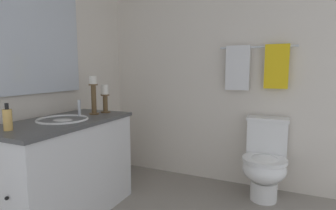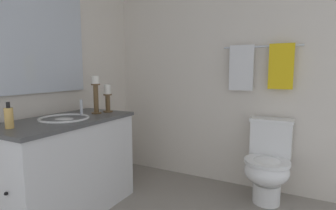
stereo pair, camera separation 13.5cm
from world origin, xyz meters
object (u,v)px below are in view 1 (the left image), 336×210
object	(u,v)px
vanity_cabinet	(65,169)
soap_bottle	(8,119)
mirror	(33,40)
towel_center	(277,67)
candle_holder_tall	(105,98)
towel_near_vanity	(237,68)
toilet	(265,161)
candle_holder_short	(94,94)
sink_basin	(63,125)
towel_bar	(258,47)

from	to	relation	value
vanity_cabinet	soap_bottle	xyz separation A→B (m)	(-0.04, -0.43, 0.48)
mirror	towel_center	size ratio (longest dim) A/B	2.36
candle_holder_tall	towel_near_vanity	bearing A→B (deg)	34.06
toilet	towel_near_vanity	world-z (taller)	towel_near_vanity
soap_bottle	towel_center	distance (m)	2.26
vanity_cabinet	mirror	bearing A→B (deg)	179.99
soap_bottle	candle_holder_short	bearing A→B (deg)	84.06
toilet	soap_bottle	bearing A→B (deg)	-136.97
candle_holder_tall	towel_center	xyz separation A→B (m)	(1.44, 0.73, 0.29)
sink_basin	mirror	distance (m)	0.73
mirror	towel_bar	size ratio (longest dim) A/B	1.36
mirror	towel_center	xyz separation A→B (m)	(1.79, 1.18, -0.21)
toilet	towel_center	size ratio (longest dim) A/B	1.80
mirror	towel_near_vanity	distance (m)	1.86
mirror	toilet	world-z (taller)	mirror
mirror	soap_bottle	world-z (taller)	mirror
vanity_cabinet	toilet	size ratio (longest dim) A/B	1.52
mirror	toilet	bearing A→B (deg)	29.25
toilet	sink_basin	bearing A→B (deg)	-146.31
sink_basin	soap_bottle	size ratio (longest dim) A/B	2.23
mirror	towel_bar	bearing A→B (deg)	36.65
mirror	candle_holder_short	bearing A→B (deg)	46.11
vanity_cabinet	towel_center	size ratio (longest dim) A/B	2.74
vanity_cabinet	candle_holder_short	size ratio (longest dim) A/B	3.35
sink_basin	mirror	xyz separation A→B (m)	(-0.28, -0.00, 0.67)
candle_holder_short	towel_center	xyz separation A→B (m)	(1.47, 0.85, 0.25)
vanity_cabinet	candle_holder_short	distance (m)	0.67
candle_holder_short	towel_center	bearing A→B (deg)	29.95
vanity_cabinet	towel_bar	distance (m)	2.06
toilet	towel_near_vanity	size ratio (longest dim) A/B	1.70
towel_center	vanity_cabinet	bearing A→B (deg)	-142.00
soap_bottle	towel_bar	distance (m)	2.19
toilet	candle_holder_short	bearing A→B (deg)	-155.67
vanity_cabinet	towel_bar	size ratio (longest dim) A/B	1.58
candle_holder_short	toilet	bearing A→B (deg)	24.33
toilet	towel_bar	distance (m)	1.09
sink_basin	towel_bar	world-z (taller)	towel_bar
towel_bar	towel_center	distance (m)	0.26
towel_near_vanity	towel_center	world-z (taller)	same
candle_holder_short	candle_holder_tall	bearing A→B (deg)	74.32
vanity_cabinet	toilet	distance (m)	1.76
sink_basin	towel_center	distance (m)	1.97
vanity_cabinet	towel_near_vanity	xyz separation A→B (m)	(1.15, 1.18, 0.82)
sink_basin	soap_bottle	world-z (taller)	soap_bottle
toilet	towel_bar	bearing A→B (deg)	120.70
sink_basin	towel_near_vanity	distance (m)	1.71
sink_basin	candle_holder_tall	bearing A→B (deg)	80.76
candle_holder_tall	toilet	xyz separation A→B (m)	(1.39, 0.52, -0.58)
sink_basin	towel_near_vanity	size ratio (longest dim) A/B	0.91
sink_basin	towel_center	size ratio (longest dim) A/B	0.96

